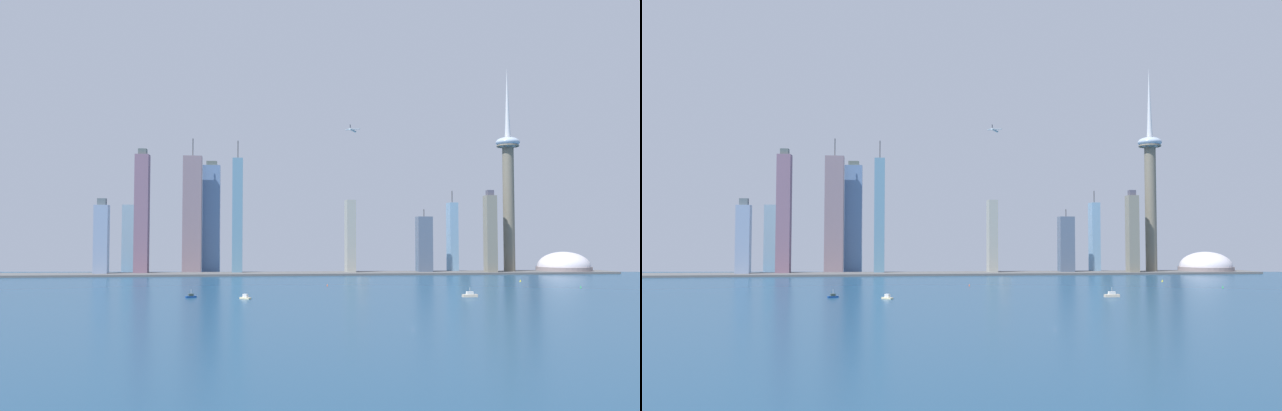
{
  "view_description": "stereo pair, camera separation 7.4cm",
  "coord_description": "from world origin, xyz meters",
  "views": [
    {
      "loc": [
        -95.28,
        -370.04,
        50.23
      ],
      "look_at": [
        4.42,
        522.78,
        96.13
      ],
      "focal_mm": 36.77,
      "sensor_mm": 36.0,
      "label": 1
    },
    {
      "loc": [
        -95.2,
        -370.05,
        50.23
      ],
      "look_at": [
        4.42,
        522.78,
        96.13
      ],
      "focal_mm": 36.77,
      "sensor_mm": 36.0,
      "label": 2
    }
  ],
  "objects": [
    {
      "name": "channel_buoy_2",
      "position": [
        -9.77,
        326.15,
        1.18
      ],
      "size": [
        1.34,
        1.34,
        2.36
      ],
      "primitive_type": "cone",
      "color": "#E54C19",
      "rests_on": "ground"
    },
    {
      "name": "skyscraper_10",
      "position": [
        -294.52,
        559.17,
        50.22
      ],
      "size": [
        19.0,
        15.08,
        106.13
      ],
      "color": "#8598B7",
      "rests_on": "ground"
    },
    {
      "name": "skyscraper_1",
      "position": [
        87.83,
        655.32,
        35.01
      ],
      "size": [
        12.94,
        27.2,
        73.33
      ],
      "color": "beige",
      "rests_on": "ground"
    },
    {
      "name": "skyscraper_6",
      "position": [
        -242.51,
        571.96,
        86.15
      ],
      "size": [
        19.03,
        19.29,
        177.48
      ],
      "color": "slate",
      "rests_on": "ground"
    },
    {
      "name": "skyscraper_3",
      "position": [
        -148.26,
        617.83,
        81.22
      ],
      "size": [
        25.8,
        17.72,
        166.51
      ],
      "color": "#607EAB",
      "rests_on": "ground"
    },
    {
      "name": "skyscraper_2",
      "position": [
        160.51,
        558.32,
        41.3
      ],
      "size": [
        21.29,
        19.35,
        93.35
      ],
      "color": "slate",
      "rests_on": "ground"
    },
    {
      "name": "waterfront_pier",
      "position": [
        0.0,
        551.04,
        1.44
      ],
      "size": [
        876.16,
        68.61,
        2.89
      ],
      "primitive_type": "cube",
      "color": "#575758",
      "rests_on": "ground"
    },
    {
      "name": "skyscraper_5",
      "position": [
        -174.07,
        588.86,
        85.25
      ],
      "size": [
        26.73,
        14.3,
        196.01
      ],
      "color": "gray",
      "rests_on": "ground"
    },
    {
      "name": "boat_1",
      "position": [
        -142.52,
        200.78,
        1.25
      ],
      "size": [
        9.59,
        6.76,
        7.25
      ],
      "rotation": [
        0.0,
        0.0,
        3.58
      ],
      "color": "navy",
      "rests_on": "ground"
    },
    {
      "name": "skyscraper_0",
      "position": [
        236.1,
        617.56,
        44.62
      ],
      "size": [
        23.26,
        13.12,
        89.24
      ],
      "color": "#B1B0A7",
      "rests_on": "ground"
    },
    {
      "name": "boat_2",
      "position": [
        -96.3,
        183.75,
        1.5
      ],
      "size": [
        9.93,
        9.5,
        4.2
      ],
      "rotation": [
        0.0,
        0.0,
        5.54
      ],
      "color": "beige",
      "rests_on": "ground"
    },
    {
      "name": "skyscraper_11",
      "position": [
        -108.93,
        575.29,
        83.06
      ],
      "size": [
        14.63,
        23.37,
        191.89
      ],
      "color": "#5E89A4",
      "rests_on": "ground"
    },
    {
      "name": "skyscraper_7",
      "position": [
        344.89,
        608.65,
        71.08
      ],
      "size": [
        21.61,
        23.32,
        142.16
      ],
      "color": "gray",
      "rests_on": "ground"
    },
    {
      "name": "skyscraper_4",
      "position": [
        210.65,
        582.32,
        52.29
      ],
      "size": [
        12.47,
        20.47,
        122.27
      ],
      "color": "#769EBF",
      "rests_on": "ground"
    },
    {
      "name": "stadium_dome",
      "position": [
        376.17,
        564.82,
        7.99
      ],
      "size": [
        80.24,
        80.24,
        44.44
      ],
      "color": "gray",
      "rests_on": "ground"
    },
    {
      "name": "boat_0",
      "position": [
        96.93,
        181.51,
        1.75
      ],
      "size": [
        12.97,
        5.06,
        8.64
      ],
      "rotation": [
        0.0,
        0.0,
        3.16
      ],
      "color": "beige",
      "rests_on": "ground"
    },
    {
      "name": "airplane",
      "position": [
        49.59,
        518.31,
        200.74
      ],
      "size": [
        20.12,
        23.03,
        7.75
      ],
      "rotation": [
        0.0,
        0.0,
        1.07
      ],
      "color": "#AFC0C8"
    },
    {
      "name": "skyscraper_8",
      "position": [
        52.68,
        562.8,
        53.07
      ],
      "size": [
        12.84,
        27.2,
        106.15
      ],
      "color": "#9C9D93",
      "rests_on": "ground"
    },
    {
      "name": "ground_plane",
      "position": [
        0.0,
        0.0,
        0.0
      ],
      "size": [
        6000.0,
        6000.0,
        0.0
      ],
      "primitive_type": "plane",
      "color": "navy"
    },
    {
      "name": "skyscraper_9",
      "position": [
        251.83,
        535.87,
        57.73
      ],
      "size": [
        15.14,
        16.64,
        120.26
      ],
      "color": "gray",
      "rests_on": "ground"
    },
    {
      "name": "channel_buoy_1",
      "position": [
        245.57,
        270.39,
        1.26
      ],
      "size": [
        1.23,
        1.23,
        2.52
      ],
      "primitive_type": "cone",
      "color": "green",
      "rests_on": "ground"
    },
    {
      "name": "observation_tower",
      "position": [
        287.78,
        555.15,
        136.17
      ],
      "size": [
        34.85,
        34.85,
        304.43
      ],
      "color": "#726A5A",
      "rests_on": "ground"
    },
    {
      "name": "skyscraper_12",
      "position": [
        -271.14,
        635.83,
        50.59
      ],
      "size": [
        18.06,
        16.28,
        101.19
      ],
      "color": "#87A8BC",
      "rests_on": "ground"
    },
    {
      "name": "channel_buoy_0",
      "position": [
        225.11,
        372.75,
        1.15
      ],
      "size": [
        1.89,
        1.89,
        2.3
      ],
      "primitive_type": "cone",
      "color": "yellow",
      "rests_on": "ground"
    }
  ]
}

